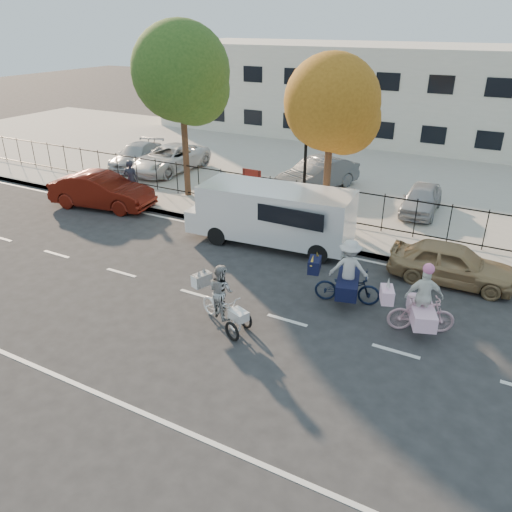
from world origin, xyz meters
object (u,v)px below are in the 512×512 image
Objects in this scene: lot_car_d at (421,199)px; lot_car_c at (318,174)px; red_sedan at (102,191)px; unicorn_bike at (421,307)px; gold_sedan at (452,263)px; bull_bike at (347,278)px; white_van at (273,213)px; lot_car_b at (170,159)px; zebra_trike at (221,301)px; lot_car_a at (136,156)px; pedestrian at (131,180)px; lamppost at (306,148)px.

lot_car_c is at bearing 168.27° from lot_car_d.
unicorn_bike is at bearing -112.26° from red_sedan.
lot_car_d is at bearing 18.53° from gold_sedan.
lot_car_c reaches higher than gold_sedan.
white_van is (-3.79, 2.78, 0.39)m from bull_bike.
red_sedan is 0.94× the size of lot_car_b.
bull_bike is at bearing -23.76° from zebra_trike.
lot_car_a is at bearing 41.95° from unicorn_bike.
pedestrian is at bearing 166.71° from white_van.
lot_car_a is at bearing 46.51° from bull_bike.
zebra_trike is 0.53× the size of gold_sedan.
pedestrian is (-8.82, 6.56, 0.37)m from zebra_trike.
white_van is 1.34× the size of red_sedan.
lamppost reaches higher than lot_car_c.
lot_car_b is at bearing -97.72° from pedestrian.
lot_car_d is (-2.09, 5.57, 0.09)m from gold_sedan.
lot_car_b is 13.09m from lot_car_d.
pedestrian reaches higher than lot_car_d.
lot_car_b is at bearing 63.07° from zebra_trike.
bull_bike is at bearing -41.63° from lot_car_a.
pedestrian is at bearing -38.73° from red_sedan.
gold_sedan is (14.56, 0.02, -0.11)m from red_sedan.
lot_car_b is (-15.18, 5.64, 0.18)m from gold_sedan.
lot_car_d is at bearing -9.30° from unicorn_bike.
bull_bike is 12.38m from red_sedan.
lot_car_d is (15.24, 0.08, -0.02)m from lot_car_a.
bull_bike is 0.36× the size of white_van.
lot_car_c is at bearing -58.75° from red_sedan.
lot_car_c is (-1.04, 4.07, -2.23)m from lamppost.
zebra_trike is at bearing -44.45° from lot_car_b.
white_van is 6.95m from lot_car_d.
bull_bike is 15.21m from lot_car_b.
red_sedan is 9.85m from lot_car_c.
pedestrian is at bearing -161.77° from lot_car_d.
lot_car_a is at bearing 70.39° from gold_sedan.
lamppost reaches higher than unicorn_bike.
lamppost reaches higher than bull_bike.
lot_car_a is 10.29m from lot_car_c.
pedestrian is (0.66, 1.18, 0.29)m from red_sedan.
lot_car_b is (-14.90, 8.90, 0.09)m from unicorn_bike.
zebra_trike is at bearing -59.84° from lot_car_c.
zebra_trike is at bearing -107.50° from lot_car_d.
unicorn_bike is at bearing 173.07° from gold_sedan.
white_van reaches higher than gold_sedan.
pedestrian is 0.40× the size of lot_car_c.
pedestrian is at bearing -70.92° from lot_car_b.
lot_car_b is (2.15, 0.15, 0.07)m from lot_car_a.
bull_bike reaches higher than pedestrian.
lamppost is at bearing -55.20° from lot_car_c.
zebra_trike is 1.13× the size of pedestrian.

